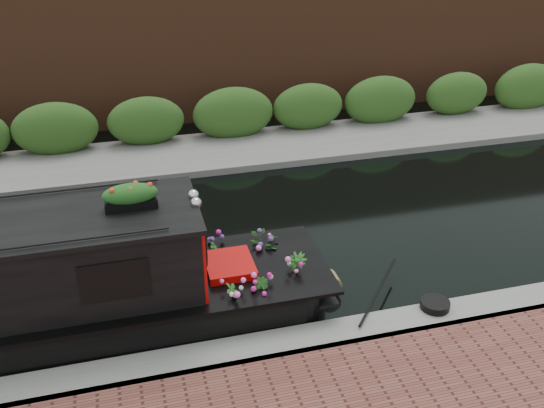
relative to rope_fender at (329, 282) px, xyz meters
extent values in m
plane|color=black|center=(-2.40, 1.99, -0.17)|extent=(80.00, 80.00, 0.00)
cube|color=slate|center=(-2.40, -1.31, -0.17)|extent=(40.00, 0.60, 0.50)
cube|color=slate|center=(-2.40, 6.19, -0.17)|extent=(40.00, 2.40, 0.34)
cube|color=#294E1A|center=(-2.40, 7.09, -0.17)|extent=(40.00, 1.10, 2.80)
cube|color=#552F1C|center=(-2.40, 9.19, -0.17)|extent=(40.00, 1.00, 8.00)
cube|color=#BB0807|center=(-2.17, 0.00, 1.14)|extent=(0.07, 1.62, 1.25)
cube|color=black|center=(-3.40, -0.82, 1.21)|extent=(0.83, 0.03, 0.51)
cube|color=#BB0807|center=(-1.69, 0.00, 0.47)|extent=(0.74, 0.84, 0.46)
sphere|color=silver|center=(-2.16, -0.13, 1.87)|extent=(0.17, 0.17, 0.17)
sphere|color=silver|center=(-2.16, 0.13, 1.87)|extent=(0.17, 0.17, 0.17)
cube|color=black|center=(-3.06, 0.00, 1.91)|extent=(0.73, 0.23, 0.13)
ellipsoid|color=red|center=(-3.06, 0.00, 2.09)|extent=(0.80, 0.25, 0.22)
imported|color=#22571D|center=(-1.78, -0.69, 0.51)|extent=(0.30, 0.34, 0.53)
imported|color=#22571D|center=(-1.33, -0.68, 0.49)|extent=(0.35, 0.35, 0.50)
imported|color=#22571D|center=(-0.97, 0.52, 0.51)|extent=(0.51, 0.45, 0.54)
imported|color=#22571D|center=(-0.69, -0.31, 0.55)|extent=(0.48, 0.48, 0.61)
imported|color=#22571D|center=(-1.83, 0.66, 0.48)|extent=(0.21, 0.28, 0.48)
cylinder|color=olive|center=(0.00, 0.00, 0.00)|extent=(0.34, 0.31, 0.34)
cylinder|color=black|center=(1.31, -1.16, 0.14)|extent=(0.46, 0.46, 0.12)
camera|label=1|loc=(-3.09, -7.81, 5.91)|focal=40.00mm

